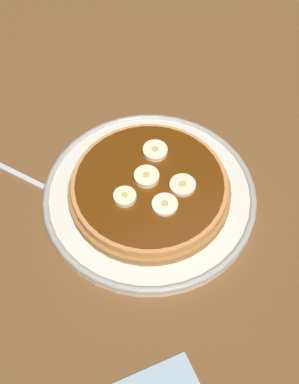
% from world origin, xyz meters
% --- Properties ---
extents(ground_plane, '(1.40, 1.40, 0.03)m').
position_xyz_m(ground_plane, '(0.00, 0.00, -0.01)').
color(ground_plane, brown).
extents(plate, '(0.27, 0.27, 0.02)m').
position_xyz_m(plate, '(0.00, 0.00, 0.01)').
color(plate, silver).
rests_on(plate, ground_plane).
extents(pancake_stack, '(0.21, 0.21, 0.03)m').
position_xyz_m(pancake_stack, '(-0.00, 0.00, 0.03)').
color(pancake_stack, olive).
rests_on(pancake_stack, plate).
extents(banana_slice_0, '(0.03, 0.03, 0.01)m').
position_xyz_m(banana_slice_0, '(0.01, 0.00, 0.04)').
color(banana_slice_0, '#FDEDB7').
rests_on(banana_slice_0, pancake_stack).
extents(banana_slice_1, '(0.03, 0.03, 0.01)m').
position_xyz_m(banana_slice_1, '(-0.01, 0.04, 0.04)').
color(banana_slice_1, '#F5F3B8').
rests_on(banana_slice_1, pancake_stack).
extents(banana_slice_2, '(0.03, 0.03, 0.01)m').
position_xyz_m(banana_slice_2, '(0.04, -0.03, 0.04)').
color(banana_slice_2, '#F9E5BD').
rests_on(banana_slice_2, pancake_stack).
extents(banana_slice_3, '(0.03, 0.03, 0.01)m').
position_xyz_m(banana_slice_3, '(-0.04, 0.00, 0.04)').
color(banana_slice_3, '#FCECC1').
rests_on(banana_slice_3, pancake_stack).
extents(banana_slice_4, '(0.03, 0.03, 0.01)m').
position_xyz_m(banana_slice_4, '(-0.02, -0.03, 0.04)').
color(banana_slice_4, beige).
rests_on(banana_slice_4, pancake_stack).
extents(fork, '(0.12, 0.08, 0.01)m').
position_xyz_m(fork, '(0.14, 0.15, 0.00)').
color(fork, silver).
rests_on(fork, ground_plane).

